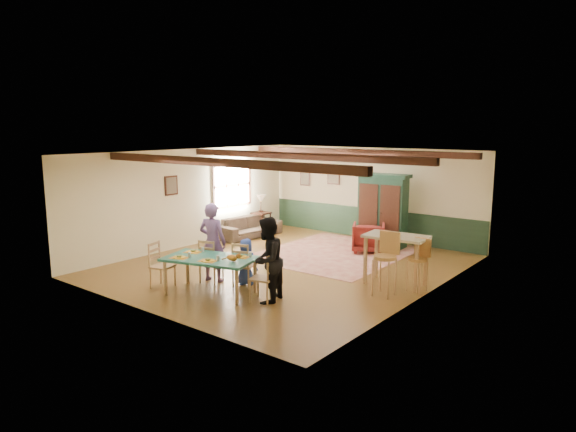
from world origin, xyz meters
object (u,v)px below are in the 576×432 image
Objects in this scene: person_man at (213,242)px; bar_stool_left at (385,265)px; person_woman at (267,260)px; cat at (232,257)px; end_table at (261,222)px; dining_chair_far_left at (211,260)px; dining_table at (210,276)px; sofa at (250,227)px; dining_chair_end_left at (162,265)px; dining_chair_far_right at (244,264)px; person_child at (246,262)px; bar_stool_right at (417,265)px; armchair at (368,238)px; dining_chair_end_right at (263,277)px; armoire at (383,210)px; table_lamp at (261,204)px; counter_table at (395,260)px.

bar_stool_left is (3.38, 1.39, -0.22)m from person_man.
person_woman reaches higher than cat.
cat reaches higher than end_table.
dining_table is at bearing 119.05° from dining_chair_far_left.
dining_chair_end_left is at bearing -153.30° from sofa.
dining_chair_far_right is 2.88m from bar_stool_left.
person_woman is at bearing -134.96° from bar_stool_left.
bar_stool_left reaches higher than dining_chair_far_right.
dining_table is at bearing 63.43° from person_child.
armchair is at bearing 143.08° from bar_stool_right.
cat is at bearing 100.37° from dining_chair_far_right.
dining_chair_end_right is at bearing -124.10° from bar_stool_right.
dining_chair_end_left is at bearing -90.00° from dining_chair_end_right.
armchair reaches higher than dining_table.
armchair is 0.79× the size of bar_stool_right.
armoire is (1.28, 5.27, 0.54)m from dining_chair_far_left.
person_woman is 4.72m from armchair.
table_lamp reaches higher than counter_table.
person_child is 0.49× the size of armoire.
armoire is 0.98× the size of sofa.
dining_chair_far_right is 0.46× the size of sofa.
bar_stool_left is 0.78m from bar_stool_right.
dining_chair_far_left is 1.00× the size of dining_chair_end_left.
dining_chair_end_right reaches higher than dining_table.
person_man is at bearing -43.15° from dining_chair_end_left.
dining_table is at bearing -58.13° from end_table.
person_woman is (1.19, 0.35, 0.45)m from dining_table.
person_woman reaches higher than dining_chair_end_right.
armchair is 4.06m from table_lamp.
armchair is at bearing 81.71° from dining_table.
table_lamp is (-4.38, 4.96, 0.43)m from dining_chair_end_right.
counter_table is at bearing -156.45° from dining_chair_far_right.
person_man reaches higher than person_child.
table_lamp reaches higher than dining_table.
armchair is 0.66× the size of counter_table.
person_man is at bearing -117.30° from dining_chair_end_right.
dining_chair_end_right is 0.95× the size of person_child.
person_woman is at bearing -129.74° from sofa.
dining_chair_end_left is 0.95× the size of person_child.
dining_chair_far_right is at bearing 180.00° from dining_chair_far_left.
table_lamp is at bearing -154.91° from dining_chair_end_right.
dining_chair_end_right is at bearing -90.00° from dining_chair_end_left.
armoire is at bearing -120.44° from person_man.
table_lamp is at bearing 165.03° from bar_stool_right.
cat is 0.42× the size of armchair.
armoire is at bearing 168.74° from person_woman.
bar_stool_left is at bearing -172.74° from dining_chair_far_left.
armoire reaches higher than sofa.
person_woman is 3.09m from bar_stool_right.
armoire reaches higher than person_child.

